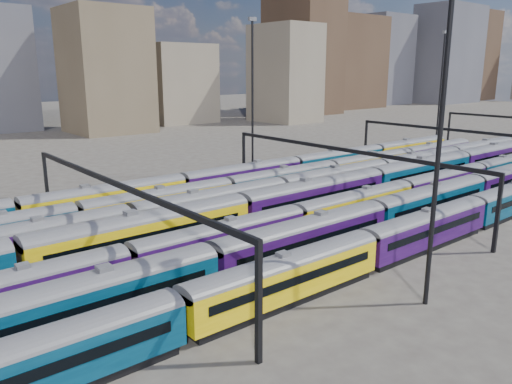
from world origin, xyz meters
TOP-DOWN VIEW (x-y plane):
  - ground at (0.00, 0.00)m, footprint 500.00×500.00m
  - rake_0 at (5.85, -15.00)m, footprint 131.96×2.76m
  - rake_1 at (-6.33, -10.00)m, footprint 144.59×3.02m
  - rake_2 at (-2.51, -5.00)m, footprint 112.82×2.75m
  - rake_3 at (-5.97, 0.00)m, footprint 135.34×3.30m
  - rake_4 at (14.48, 5.00)m, footprint 102.70×3.01m
  - rake_5 at (9.33, 10.00)m, footprint 97.46×2.86m
  - rake_6 at (-14.58, 15.00)m, footprint 143.74×3.00m
  - gantry_1 at (-20.00, 0.00)m, footprint 0.35×40.35m
  - gantry_2 at (10.00, 0.00)m, footprint 0.35×40.35m
  - gantry_3 at (40.00, 0.00)m, footprint 0.35×40.35m
  - mast_2 at (-5.00, -22.00)m, footprint 1.40×0.50m
  - mast_3 at (15.00, 24.00)m, footprint 1.40×0.50m
  - mast_5 at (65.00, 20.00)m, footprint 1.40×0.50m
  - skyline at (104.75, 105.73)m, footprint 399.22×60.48m

SIDE VIEW (x-z plane):
  - ground at x=0.00m, z-range 0.00..0.00m
  - rake_2 at x=-2.51m, z-range 0.12..4.74m
  - rake_0 at x=5.85m, z-range 0.12..4.75m
  - rake_5 at x=9.33m, z-range 0.12..4.92m
  - rake_6 at x=-14.58m, z-range 0.13..5.18m
  - rake_4 at x=14.48m, z-range 0.13..5.19m
  - rake_1 at x=-6.33m, z-range 0.13..5.21m
  - rake_3 at x=-5.97m, z-range 0.14..5.71m
  - gantry_1 at x=-20.00m, z-range 2.78..10.80m
  - gantry_2 at x=10.00m, z-range 2.78..10.80m
  - gantry_3 at x=40.00m, z-range 2.78..10.80m
  - mast_2 at x=-5.00m, z-range 1.17..26.77m
  - mast_3 at x=15.00m, z-range 1.17..26.77m
  - mast_5 at x=65.00m, z-range 1.17..26.77m
  - skyline at x=104.75m, z-range -4.18..45.85m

